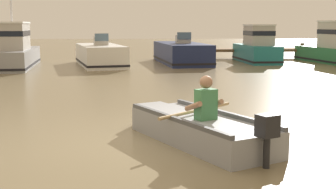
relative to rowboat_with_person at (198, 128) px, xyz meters
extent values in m
plane|color=#7A6B4C|center=(-0.84, 0.07, -0.25)|extent=(120.00, 120.00, 0.00)
cube|color=brown|center=(6.90, 19.61, 0.28)|extent=(11.12, 1.50, 0.16)
cylinder|color=brown|center=(1.74, 20.31, 0.29)|extent=(0.24, 0.24, 1.09)
cylinder|color=brown|center=(5.18, 18.91, 0.32)|extent=(0.24, 0.24, 1.14)
cylinder|color=brown|center=(8.62, 18.91, 0.23)|extent=(0.24, 0.24, 0.97)
cube|color=gray|center=(0.03, -0.06, -0.03)|extent=(2.39, 3.26, 0.44)
cube|color=gray|center=(-0.75, 1.48, -0.03)|extent=(0.72, 0.63, 0.42)
cube|color=#4D4E51|center=(-0.42, -0.29, 0.22)|extent=(1.45, 2.74, 0.08)
cube|color=#4D4E51|center=(0.49, 0.17, 0.22)|extent=(1.45, 2.74, 0.08)
cube|color=#A0A2A8|center=(0.08, -0.15, 0.15)|extent=(1.03, 0.71, 0.06)
cylinder|color=black|center=(0.78, -1.53, 0.02)|extent=(0.13, 0.13, 0.54)
cube|color=black|center=(0.78, -1.53, 0.37)|extent=(0.36, 0.34, 0.32)
cube|color=#3F7F4C|center=(0.10, -0.20, 0.45)|extent=(0.40, 0.35, 0.52)
sphere|color=#9E7051|center=(0.10, -0.20, 0.83)|extent=(0.22, 0.22, 0.22)
cylinder|color=#9E7051|center=(-0.12, -0.25, 0.43)|extent=(0.27, 0.42, 0.23)
cylinder|color=#9E7051|center=(0.27, -0.05, 0.43)|extent=(0.27, 0.42, 0.23)
cylinder|color=tan|center=(0.01, 0.32, 0.25)|extent=(1.46, 1.46, 0.06)
cube|color=gray|center=(-7.06, 14.89, 0.19)|extent=(2.47, 6.46, 0.88)
cube|color=black|center=(-7.06, 14.89, -0.10)|extent=(2.51, 6.50, 0.10)
cube|color=#B2ADA3|center=(-7.00, 14.32, 1.23)|extent=(1.68, 2.78, 1.21)
cube|color=black|center=(-7.00, 14.32, 1.38)|extent=(1.71, 2.81, 0.24)
cube|color=white|center=(-7.00, 14.32, 1.88)|extent=(1.77, 2.92, 0.08)
cylinder|color=silver|center=(-7.05, 14.73, 2.15)|extent=(0.10, 0.10, 3.04)
cube|color=white|center=(-2.97, 15.50, 0.27)|extent=(3.06, 5.66, 1.03)
cube|color=black|center=(-2.97, 15.50, -0.07)|extent=(3.11, 5.71, 0.10)
cube|color=#B2ADA3|center=(-2.89, 15.11, 1.00)|extent=(0.76, 0.64, 0.44)
cube|color=slate|center=(-2.83, 14.85, 1.18)|extent=(0.66, 0.19, 0.36)
cube|color=#19234C|center=(1.24, 16.68, 0.28)|extent=(2.77, 6.25, 1.07)
cube|color=black|center=(1.24, 16.68, -0.06)|extent=(2.81, 6.30, 0.10)
cube|color=#B2ADA3|center=(1.29, 16.23, 1.04)|extent=(0.79, 0.58, 0.44)
cube|color=slate|center=(1.32, 15.97, 1.22)|extent=(0.73, 0.12, 0.36)
cube|color=#1E727A|center=(5.39, 17.07, 0.22)|extent=(1.71, 4.47, 0.94)
cube|color=black|center=(5.39, 17.07, -0.09)|extent=(1.75, 4.51, 0.10)
cube|color=#B2ADA3|center=(5.40, 16.67, 1.21)|extent=(1.27, 1.90, 1.04)
cube|color=black|center=(5.40, 16.67, 1.34)|extent=(1.30, 1.93, 0.24)
cube|color=white|center=(5.40, 16.67, 1.77)|extent=(1.34, 1.99, 0.08)
cube|color=#287042|center=(9.46, 16.29, 0.16)|extent=(2.41, 6.12, 0.82)
cube|color=black|center=(9.46, 16.29, -0.11)|extent=(2.46, 6.16, 0.10)
camera|label=1|loc=(-1.02, -7.76, 1.78)|focal=49.08mm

